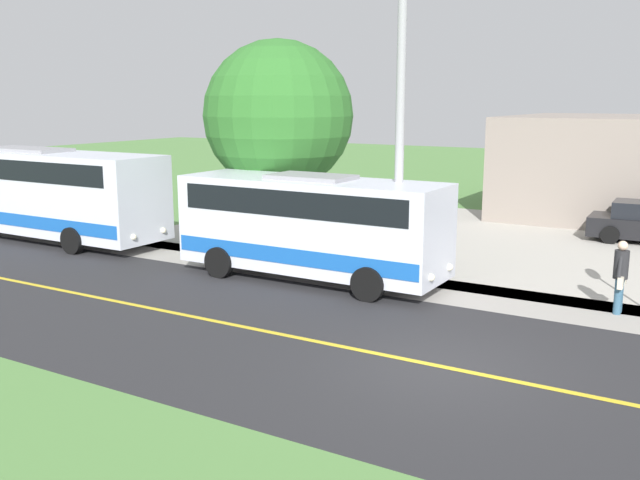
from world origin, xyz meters
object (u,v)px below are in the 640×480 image
at_px(pedestrian_with_bags, 621,274).
at_px(tree_curbside, 278,116).
at_px(street_light_pole, 398,125).
at_px(shuttle_bus_front, 311,223).
at_px(transit_bus_rear, 30,189).

distance_m(pedestrian_with_bags, tree_curbside, 11.80).
height_order(pedestrian_with_bags, street_light_pole, street_light_pole).
bearing_deg(shuttle_bus_front, transit_bus_rear, -90.40).
relative_size(shuttle_bus_front, transit_bus_rear, 0.66).
bearing_deg(street_light_pole, shuttle_bus_front, -80.32).
height_order(pedestrian_with_bags, tree_curbside, tree_curbside).
distance_m(shuttle_bus_front, street_light_pole, 3.68).
xyz_separation_m(street_light_pole, tree_curbside, (-2.52, -5.47, 0.11)).
relative_size(shuttle_bus_front, tree_curbside, 1.12).
height_order(transit_bus_rear, street_light_pole, street_light_pole).
xyz_separation_m(pedestrian_with_bags, tree_curbside, (-1.94, -11.08, 3.55)).
bearing_deg(street_light_pole, tree_curbside, -114.75).
bearing_deg(tree_curbside, street_light_pole, 65.25).
xyz_separation_m(shuttle_bus_front, pedestrian_with_bags, (-0.99, 8.03, -0.69)).
height_order(shuttle_bus_front, transit_bus_rear, transit_bus_rear).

